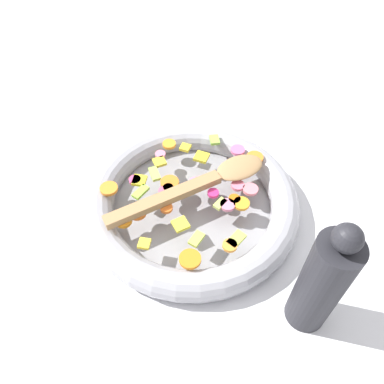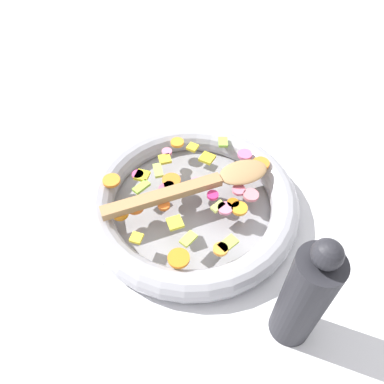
{
  "view_description": "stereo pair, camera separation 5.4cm",
  "coord_description": "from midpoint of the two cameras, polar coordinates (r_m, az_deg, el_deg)",
  "views": [
    {
      "loc": [
        -0.4,
        -0.13,
        0.55
      ],
      "look_at": [
        0.0,
        0.0,
        0.05
      ],
      "focal_mm": 35.0,
      "sensor_mm": 36.0,
      "label": 1
    },
    {
      "loc": [
        -0.38,
        -0.18,
        0.55
      ],
      "look_at": [
        0.0,
        0.0,
        0.05
      ],
      "focal_mm": 35.0,
      "sensor_mm": 36.0,
      "label": 2
    }
  ],
  "objects": [
    {
      "name": "pepper_mill",
      "position": [
        0.52,
        16.32,
        -13.29
      ],
      "size": [
        0.06,
        0.06,
        0.22
      ],
      "color": "#232328",
      "rests_on": "ground_plane"
    },
    {
      "name": "ground_plane",
      "position": [
        0.69,
        -2.23,
        -2.79
      ],
      "size": [
        4.0,
        4.0,
        0.0
      ],
      "primitive_type": "plane",
      "color": "silver"
    },
    {
      "name": "skillet",
      "position": [
        0.67,
        -2.29,
        -1.65
      ],
      "size": [
        0.38,
        0.38,
        0.05
      ],
      "color": "gray",
      "rests_on": "ground_plane"
    },
    {
      "name": "wooden_spoon",
      "position": [
        0.65,
        -0.38,
        1.46
      ],
      "size": [
        0.25,
        0.23,
        0.01
      ],
      "color": "#A87F51",
      "rests_on": "chopped_vegetables"
    },
    {
      "name": "chopped_vegetables",
      "position": [
        0.65,
        -2.56,
        0.18
      ],
      "size": [
        0.3,
        0.27,
        0.01
      ],
      "color": "orange",
      "rests_on": "skillet"
    }
  ]
}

